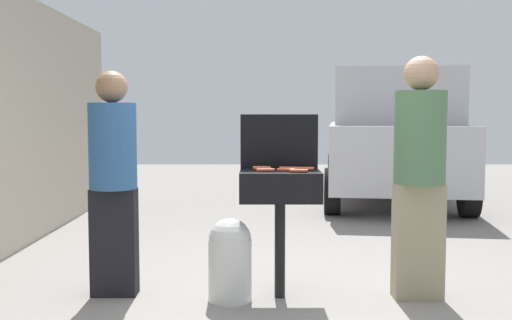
{
  "coord_description": "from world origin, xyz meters",
  "views": [
    {
      "loc": [
        -0.24,
        -4.58,
        1.38
      ],
      "look_at": [
        -0.26,
        0.47,
        1.0
      ],
      "focal_mm": 43.13,
      "sensor_mm": 36.0,
      "label": 1
    }
  ],
  "objects_px": {
    "propane_tank": "(232,258)",
    "person_left": "(116,175)",
    "bbq_grill": "(282,190)",
    "hot_dog_4": "(288,170)",
    "hot_dog_0": "(308,169)",
    "hot_dog_6": "(265,169)",
    "hot_dog_1": "(301,171)",
    "hot_dog_7": "(264,168)",
    "hot_dog_3": "(290,168)",
    "hot_dog_2": "(268,170)",
    "hot_dog_5": "(306,169)",
    "person_right": "(422,168)",
    "parked_minivan": "(394,136)"
  },
  "relations": [
    {
      "from": "person_left",
      "to": "hot_dog_3",
      "type": "bearing_deg",
      "value": 13.11
    },
    {
      "from": "hot_dog_3",
      "to": "person_left",
      "type": "height_order",
      "value": "person_left"
    },
    {
      "from": "hot_dog_3",
      "to": "person_left",
      "type": "bearing_deg",
      "value": -179.34
    },
    {
      "from": "hot_dog_7",
      "to": "bbq_grill",
      "type": "bearing_deg",
      "value": -41.83
    },
    {
      "from": "hot_dog_0",
      "to": "hot_dog_7",
      "type": "height_order",
      "value": "same"
    },
    {
      "from": "hot_dog_1",
      "to": "hot_dog_7",
      "type": "bearing_deg",
      "value": 137.19
    },
    {
      "from": "hot_dog_4",
      "to": "person_left",
      "type": "bearing_deg",
      "value": 174.86
    },
    {
      "from": "person_left",
      "to": "parked_minivan",
      "type": "height_order",
      "value": "parked_minivan"
    },
    {
      "from": "hot_dog_2",
      "to": "hot_dog_1",
      "type": "bearing_deg",
      "value": -11.08
    },
    {
      "from": "bbq_grill",
      "to": "hot_dog_7",
      "type": "bearing_deg",
      "value": 138.17
    },
    {
      "from": "bbq_grill",
      "to": "hot_dog_6",
      "type": "relative_size",
      "value": 7.36
    },
    {
      "from": "hot_dog_2",
      "to": "hot_dog_4",
      "type": "relative_size",
      "value": 1.0
    },
    {
      "from": "bbq_grill",
      "to": "hot_dog_7",
      "type": "relative_size",
      "value": 7.36
    },
    {
      "from": "parked_minivan",
      "to": "hot_dog_2",
      "type": "bearing_deg",
      "value": 76.01
    },
    {
      "from": "hot_dog_0",
      "to": "hot_dog_6",
      "type": "height_order",
      "value": "same"
    },
    {
      "from": "hot_dog_3",
      "to": "hot_dog_6",
      "type": "relative_size",
      "value": 1.0
    },
    {
      "from": "hot_dog_2",
      "to": "propane_tank",
      "type": "xyz_separation_m",
      "value": [
        -0.26,
        -0.01,
        -0.65
      ]
    },
    {
      "from": "hot_dog_3",
      "to": "propane_tank",
      "type": "xyz_separation_m",
      "value": [
        -0.43,
        -0.17,
        -0.65
      ]
    },
    {
      "from": "hot_dog_1",
      "to": "propane_tank",
      "type": "height_order",
      "value": "hot_dog_1"
    },
    {
      "from": "hot_dog_3",
      "to": "hot_dog_6",
      "type": "height_order",
      "value": "same"
    },
    {
      "from": "hot_dog_7",
      "to": "hot_dog_2",
      "type": "bearing_deg",
      "value": -81.78
    },
    {
      "from": "hot_dog_4",
      "to": "hot_dog_7",
      "type": "height_order",
      "value": "same"
    },
    {
      "from": "hot_dog_0",
      "to": "parked_minivan",
      "type": "bearing_deg",
      "value": 70.87
    },
    {
      "from": "hot_dog_3",
      "to": "hot_dog_7",
      "type": "bearing_deg",
      "value": 165.69
    },
    {
      "from": "hot_dog_7",
      "to": "propane_tank",
      "type": "bearing_deg",
      "value": -136.92
    },
    {
      "from": "person_left",
      "to": "bbq_grill",
      "type": "bearing_deg",
      "value": 9.77
    },
    {
      "from": "person_right",
      "to": "hot_dog_6",
      "type": "bearing_deg",
      "value": -1.58
    },
    {
      "from": "hot_dog_4",
      "to": "propane_tank",
      "type": "relative_size",
      "value": 0.21
    },
    {
      "from": "bbq_grill",
      "to": "hot_dog_4",
      "type": "relative_size",
      "value": 7.36
    },
    {
      "from": "person_right",
      "to": "hot_dog_5",
      "type": "bearing_deg",
      "value": 0.23
    },
    {
      "from": "hot_dog_3",
      "to": "hot_dog_6",
      "type": "distance_m",
      "value": 0.19
    },
    {
      "from": "hot_dog_0",
      "to": "person_right",
      "type": "distance_m",
      "value": 0.84
    },
    {
      "from": "hot_dog_5",
      "to": "propane_tank",
      "type": "distance_m",
      "value": 0.86
    },
    {
      "from": "hot_dog_0",
      "to": "hot_dog_6",
      "type": "relative_size",
      "value": 1.0
    },
    {
      "from": "hot_dog_5",
      "to": "person_right",
      "type": "bearing_deg",
      "value": -1.77
    },
    {
      "from": "hot_dog_4",
      "to": "hot_dog_6",
      "type": "relative_size",
      "value": 1.0
    },
    {
      "from": "hot_dog_3",
      "to": "hot_dog_5",
      "type": "xyz_separation_m",
      "value": [
        0.12,
        -0.07,
        0.0
      ]
    },
    {
      "from": "hot_dog_3",
      "to": "hot_dog_6",
      "type": "bearing_deg",
      "value": -173.03
    },
    {
      "from": "hot_dog_2",
      "to": "hot_dog_6",
      "type": "xyz_separation_m",
      "value": [
        -0.02,
        0.13,
        0.0
      ]
    },
    {
      "from": "hot_dog_2",
      "to": "hot_dog_4",
      "type": "height_order",
      "value": "same"
    },
    {
      "from": "bbq_grill",
      "to": "propane_tank",
      "type": "height_order",
      "value": "bbq_grill"
    },
    {
      "from": "hot_dog_1",
      "to": "propane_tank",
      "type": "xyz_separation_m",
      "value": [
        -0.5,
        0.03,
        -0.65
      ]
    },
    {
      "from": "hot_dog_7",
      "to": "person_left",
      "type": "relative_size",
      "value": 0.08
    },
    {
      "from": "hot_dog_1",
      "to": "hot_dog_6",
      "type": "bearing_deg",
      "value": 146.21
    },
    {
      "from": "hot_dog_0",
      "to": "hot_dog_1",
      "type": "relative_size",
      "value": 1.0
    },
    {
      "from": "hot_dog_4",
      "to": "bbq_grill",
      "type": "bearing_deg",
      "value": 123.67
    },
    {
      "from": "person_right",
      "to": "parked_minivan",
      "type": "bearing_deg",
      "value": -98.19
    },
    {
      "from": "hot_dog_2",
      "to": "hot_dog_4",
      "type": "distance_m",
      "value": 0.15
    },
    {
      "from": "person_right",
      "to": "parked_minivan",
      "type": "xyz_separation_m",
      "value": [
        0.93,
        5.17,
        0.05
      ]
    },
    {
      "from": "propane_tank",
      "to": "person_left",
      "type": "xyz_separation_m",
      "value": [
        -0.89,
        0.15,
        0.6
      ]
    }
  ]
}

